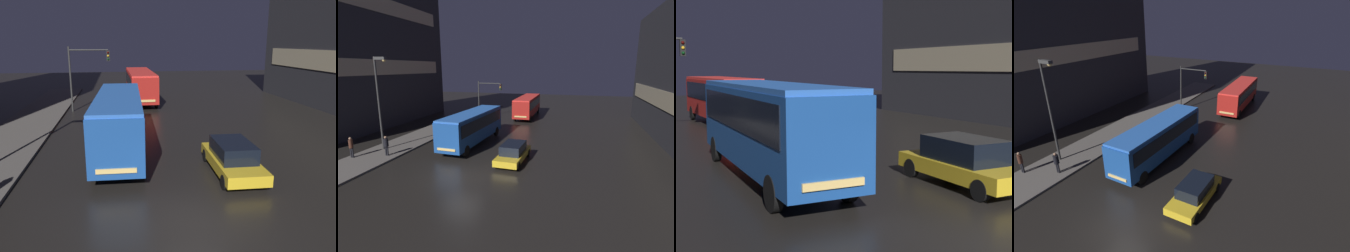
{
  "view_description": "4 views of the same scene",
  "coord_description": "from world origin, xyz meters",
  "views": [
    {
      "loc": [
        -2.44,
        -9.81,
        6.0
      ],
      "look_at": [
        0.34,
        8.11,
        1.35
      ],
      "focal_mm": 35.0,
      "sensor_mm": 36.0,
      "label": 1
    },
    {
      "loc": [
        7.73,
        -15.74,
        7.55
      ],
      "look_at": [
        1.09,
        7.71,
        2.1
      ],
      "focal_mm": 28.0,
      "sensor_mm": 36.0,
      "label": 2
    },
    {
      "loc": [
        -7.66,
        -7.15,
        3.75
      ],
      "look_at": [
        1.54,
        9.89,
        1.35
      ],
      "focal_mm": 50.0,
      "sensor_mm": 36.0,
      "label": 3
    },
    {
      "loc": [
        8.41,
        -8.9,
        11.37
      ],
      "look_at": [
        -0.89,
        9.25,
        2.73
      ],
      "focal_mm": 28.0,
      "sensor_mm": 36.0,
      "label": 4
    }
  ],
  "objects": [
    {
      "name": "sidewalk_left",
      "position": [
        -9.0,
        10.0,
        0.07
      ],
      "size": [
        4.0,
        48.0,
        0.15
      ],
      "color": "#56514C",
      "rests_on": "ground"
    },
    {
      "name": "pedestrian_near",
      "position": [
        -10.42,
        0.87,
        1.17
      ],
      "size": [
        0.34,
        0.34,
        1.76
      ],
      "rotation": [
        0.0,
        0.0,
        3.12
      ],
      "color": "black",
      "rests_on": "sidewalk_left"
    },
    {
      "name": "traffic_light_main",
      "position": [
        -5.17,
        19.83,
        3.87
      ],
      "size": [
        3.55,
        0.35,
        5.65
      ],
      "color": "#2D2D2D",
      "rests_on": "ground"
    },
    {
      "name": "building_left_tower",
      "position": [
        -20.36,
        12.14,
        11.55
      ],
      "size": [
        10.07,
        26.56,
        23.11
      ],
      "color": "#2D2D33",
      "rests_on": "ground"
    },
    {
      "name": "street_lamp_sidewalk",
      "position": [
        -9.32,
        3.55,
        5.59
      ],
      "size": [
        1.25,
        0.36,
        8.32
      ],
      "color": "#2D2D2D",
      "rests_on": "sidewalk_left"
    },
    {
      "name": "bus_far",
      "position": [
        -0.07,
        24.17,
        1.93
      ],
      "size": [
        2.64,
        10.78,
        3.13
      ],
      "rotation": [
        0.0,
        0.0,
        3.16
      ],
      "color": "#AD1E19",
      "rests_on": "ground"
    },
    {
      "name": "pedestrian_mid",
      "position": [
        -7.97,
        2.11,
        1.18
      ],
      "size": [
        0.51,
        0.51,
        1.72
      ],
      "rotation": [
        0.0,
        0.0,
        3.51
      ],
      "color": "black",
      "rests_on": "sidewalk_left"
    },
    {
      "name": "ground_plane",
      "position": [
        0.0,
        0.0,
        0.0
      ],
      "size": [
        120.0,
        120.0,
        0.0
      ],
      "primitive_type": "plane",
      "color": "black"
    },
    {
      "name": "car_taxi",
      "position": [
        2.75,
        4.0,
        0.79
      ],
      "size": [
        2.05,
        4.83,
        1.55
      ],
      "rotation": [
        0.0,
        0.0,
        3.11
      ],
      "color": "gold",
      "rests_on": "ground"
    },
    {
      "name": "bus_near",
      "position": [
        -2.41,
        7.93,
        2.0
      ],
      "size": [
        2.79,
        10.5,
        3.24
      ],
      "rotation": [
        0.0,
        0.0,
        3.1
      ],
      "color": "#194793",
      "rests_on": "ground"
    }
  ]
}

